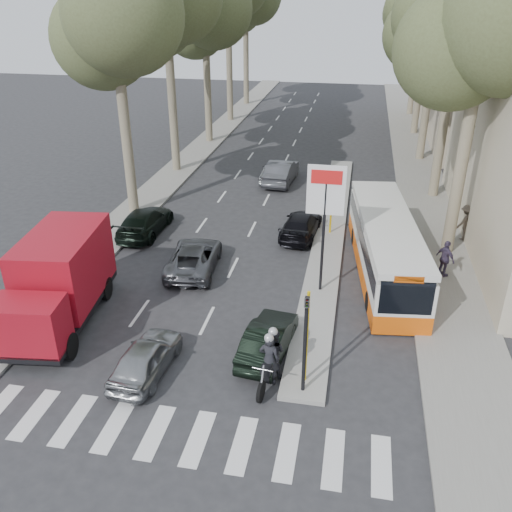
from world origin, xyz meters
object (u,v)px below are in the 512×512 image
Objects in this scene: dark_hatchback at (268,339)px; motorcycle at (271,357)px; red_truck at (59,280)px; silver_hatchback at (146,357)px; city_bus at (385,245)px.

dark_hatchback is 1.62× the size of motorcycle.
silver_hatchback is at bearing -36.92° from red_truck.
red_truck is 8.74m from motorcycle.
silver_hatchback is at bearing -167.27° from motorcycle.
dark_hatchback is at bearing -127.60° from city_bus.
silver_hatchback is 0.35× the size of city_bus.
red_truck is at bearing 2.21° from dark_hatchback.
silver_hatchback is 0.55× the size of red_truck.
red_truck reaches higher than city_bus.
dark_hatchback is at bearing -11.63° from red_truck.
red_truck is at bearing -26.20° from silver_hatchback.
city_bus is 9.13m from motorcycle.
red_truck reaches higher than motorcycle.
city_bus is at bearing -128.69° from silver_hatchback.
city_bus reaches higher than motorcycle.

